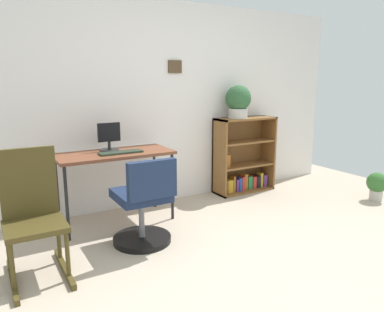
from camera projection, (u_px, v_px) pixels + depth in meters
ground_plane at (284, 282)px, 2.67m from camera, size 6.24×6.24×0.00m
wall_back at (156, 105)px, 4.25m from camera, size 5.20×0.12×2.30m
desk at (115, 158)px, 3.67m from camera, size 1.14×0.52×0.73m
monitor at (109, 138)px, 3.71m from camera, size 0.23×0.19×0.28m
keyboard at (121, 152)px, 3.60m from camera, size 0.42×0.13×0.02m
office_chair at (144, 208)px, 3.21m from camera, size 0.52×0.55×0.80m
rocking_chair at (33, 213)px, 2.70m from camera, size 0.42×0.64×0.95m
bookshelf_low at (242, 159)px, 4.79m from camera, size 0.81×0.30×0.96m
potted_plant_on_shelf at (238, 101)px, 4.52m from camera, size 0.32×0.32×0.41m
potted_plant_floor at (377, 185)px, 4.42m from camera, size 0.24×0.24×0.35m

